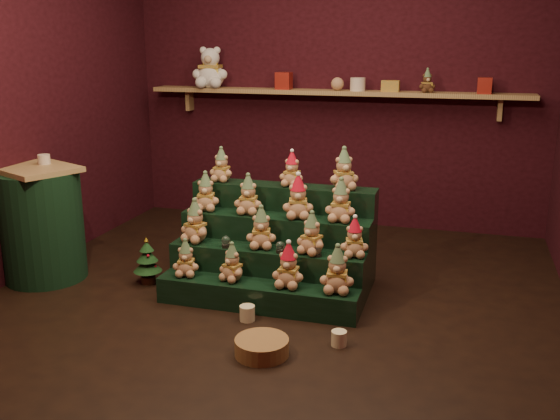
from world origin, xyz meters
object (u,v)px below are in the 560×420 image
(riser_tier_front, at_px, (257,296))
(snow_globe_a, at_px, (226,242))
(snow_globe_c, at_px, (318,251))
(brown_bear, at_px, (427,81))
(white_bear, at_px, (210,62))
(snow_globe_b, at_px, (280,247))
(mug_left, at_px, (247,313))
(side_table, at_px, (42,224))
(mini_christmas_tree, at_px, (147,261))
(wicker_basket, at_px, (262,347))
(mug_right, at_px, (339,338))

(riser_tier_front, relative_size, snow_globe_a, 16.45)
(snow_globe_c, height_order, brown_bear, brown_bear)
(snow_globe_a, distance_m, white_bear, 2.40)
(snow_globe_b, distance_m, mug_left, 0.51)
(side_table, relative_size, brown_bear, 4.27)
(mini_christmas_tree, relative_size, white_bear, 0.74)
(snow_globe_b, xyz_separation_m, mug_left, (-0.12, -0.36, -0.35))
(side_table, relative_size, mug_left, 8.65)
(snow_globe_b, relative_size, white_bear, 0.17)
(riser_tier_front, distance_m, snow_globe_b, 0.37)
(white_bear, distance_m, brown_bear, 2.08)
(side_table, height_order, white_bear, white_bear)
(wicker_basket, bearing_deg, snow_globe_c, 79.11)
(riser_tier_front, distance_m, snow_globe_a, 0.45)
(mug_left, height_order, brown_bear, brown_bear)
(snow_globe_a, bearing_deg, mini_christmas_tree, 175.76)
(side_table, relative_size, wicker_basket, 2.75)
(riser_tier_front, bearing_deg, side_table, 177.10)
(snow_globe_c, xyz_separation_m, mug_left, (-0.38, -0.36, -0.35))
(riser_tier_front, relative_size, white_bear, 2.84)
(snow_globe_b, relative_size, brown_bear, 0.40)
(snow_globe_b, relative_size, mini_christmas_tree, 0.23)
(snow_globe_c, bearing_deg, snow_globe_a, 180.00)
(riser_tier_front, bearing_deg, mug_right, -30.00)
(snow_globe_b, bearing_deg, riser_tier_front, -126.39)
(mini_christmas_tree, xyz_separation_m, wicker_basket, (1.17, -0.82, -0.13))
(white_bear, bearing_deg, mug_right, -60.51)
(snow_globe_c, bearing_deg, snow_globe_b, -180.00)
(wicker_basket, height_order, white_bear, white_bear)
(snow_globe_b, bearing_deg, side_table, -177.79)
(mug_right, bearing_deg, mini_christmas_tree, 159.83)
(mug_right, bearing_deg, wicker_basket, -149.66)
(snow_globe_a, xyz_separation_m, white_bear, (-0.88, 1.91, 1.16))
(wicker_basket, bearing_deg, snow_globe_b, 98.54)
(snow_globe_c, xyz_separation_m, white_bear, (-1.54, 1.91, 1.17))
(mug_right, relative_size, white_bear, 0.19)
(snow_globe_a, relative_size, brown_bear, 0.42)
(snow_globe_a, relative_size, snow_globe_b, 1.04)
(riser_tier_front, height_order, white_bear, white_bear)
(snow_globe_a, relative_size, mug_left, 0.84)
(brown_bear, bearing_deg, mug_right, -116.26)
(snow_globe_b, relative_size, side_table, 0.09)
(snow_globe_b, height_order, snow_globe_c, snow_globe_b)
(mug_right, distance_m, white_bear, 3.39)
(snow_globe_c, bearing_deg, side_table, -178.06)
(wicker_basket, bearing_deg, snow_globe_a, 123.78)
(snow_globe_b, distance_m, side_table, 1.86)
(riser_tier_front, xyz_separation_m, wicker_basket, (0.23, -0.61, -0.04))
(snow_globe_c, relative_size, side_table, 0.09)
(mini_christmas_tree, bearing_deg, brown_bear, 45.10)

